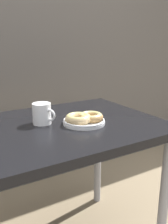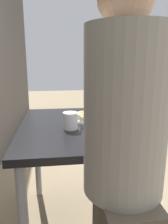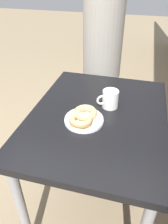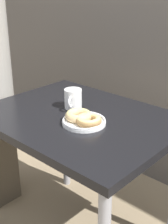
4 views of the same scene
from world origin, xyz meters
name	(u,v)px [view 4 (image 4 of 4)]	position (x,y,z in m)	size (l,w,h in m)	color
dining_table	(79,133)	(0.00, 0.31, 0.68)	(0.96, 0.74, 0.78)	black
donut_plate	(83,119)	(0.09, 0.25, 0.80)	(0.24, 0.21, 0.05)	white
coffee_mug	(73,99)	(-0.09, 0.36, 0.83)	(0.09, 0.12, 0.10)	white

